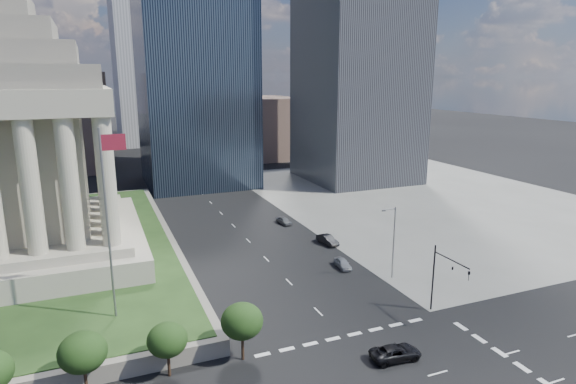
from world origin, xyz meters
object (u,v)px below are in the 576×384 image
pickup_truck (396,353)px  parked_sedan_far (284,221)px  flagpole (108,214)px  parked_sedan_near (343,263)px  parked_sedan_mid (328,240)px  street_lamp_north (393,238)px  traffic_signal_ne (444,273)px

pickup_truck → parked_sedan_far: size_ratio=1.30×
flagpole → pickup_truck: (24.54, -15.58, -12.41)m
pickup_truck → parked_sedan_near: 23.13m
flagpole → parked_sedan_far: flagpole is taller
pickup_truck → parked_sedan_mid: size_ratio=1.12×
street_lamp_north → parked_sedan_near: size_ratio=2.54×
street_lamp_north → traffic_signal_ne: bearing=-94.2°
parked_sedan_mid → parked_sedan_far: bearing=92.5°
flagpole → parked_sedan_near: flagpole is taller
parked_sedan_mid → parked_sedan_far: (-2.50, 12.98, -0.08)m
traffic_signal_ne → parked_sedan_near: (-3.50, 16.99, -4.58)m
flagpole → parked_sedan_mid: size_ratio=4.43×
street_lamp_north → parked_sedan_mid: size_ratio=2.21×
flagpole → parked_sedan_mid: flagpole is taller
parked_sedan_far → pickup_truck: bearing=-106.8°
street_lamp_north → parked_sedan_near: (-4.33, 5.68, -4.99)m
parked_sedan_mid → flagpole: bearing=-162.2°
parked_sedan_near → parked_sedan_mid: (2.50, 9.77, 0.07)m
pickup_truck → parked_sedan_near: bearing=-11.1°
street_lamp_north → parked_sedan_far: 29.19m
parked_sedan_near → pickup_truck: bearing=-99.4°
flagpole → street_lamp_north: (35.16, 1.00, -7.45)m
traffic_signal_ne → parked_sedan_near: traffic_signal_ne is taller
flagpole → parked_sedan_near: 33.91m
parked_sedan_near → parked_sedan_mid: bearing=82.0°
flagpole → parked_sedan_near: size_ratio=5.09×
pickup_truck → parked_sedan_far: bearing=-3.3°
parked_sedan_near → street_lamp_north: bearing=-46.4°
traffic_signal_ne → parked_sedan_far: traffic_signal_ne is taller
flagpole → parked_sedan_far: size_ratio=5.12×
street_lamp_north → parked_sedan_mid: bearing=96.7°
traffic_signal_ne → parked_sedan_mid: traffic_signal_ne is taller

